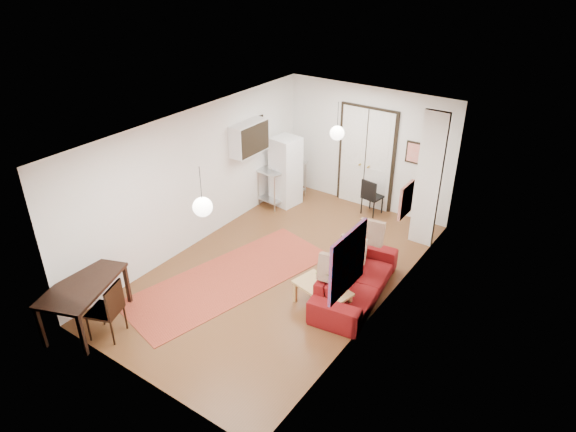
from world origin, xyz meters
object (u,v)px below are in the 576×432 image
Objects in this scene: sofa at (356,280)px; fridge at (286,171)px; kitchen_counter at (282,178)px; dining_chair_far at (109,303)px; coffee_table at (322,290)px; dining_table at (83,288)px; dining_chair_near at (109,303)px; black_side_chair at (374,192)px.

fridge is at bearing 45.57° from sofa.
dining_chair_far reaches higher than kitchen_counter.
sofa is 4.24m from dining_chair_far.
fridge reaches higher than coffee_table.
dining_table is at bearing -99.28° from dining_chair_far.
dining_chair_near reaches higher than dining_table.
fridge is at bearing 88.48° from dining_table.
coffee_table is at bearing 113.65° from dining_chair_near.
fridge reaches higher than kitchen_counter.
dining_chair_far is at bearing 11.60° from dining_table.
dining_table is at bearing -83.52° from fridge.
coffee_table is (-0.30, -0.66, 0.05)m from sofa.
fridge is 5.51m from dining_chair_near.
kitchen_counter reaches higher than coffee_table.
sofa is at bearing 117.19° from dining_chair_near.
fridge is at bearing 133.69° from coffee_table.
coffee_table is 0.66× the size of dining_table.
kitchen_counter is (-3.02, 3.08, 0.22)m from coffee_table.
coffee_table is at bearing -38.31° from fridge.
dining_chair_far is (0.50, -5.56, -0.02)m from kitchen_counter.
sofa reaches higher than coffee_table.
fridge reaches higher than dining_table.
dining_chair_far is 6.49m from black_side_chair.
coffee_table is 1.10× the size of dining_chair_far.
dining_table is 1.89× the size of black_side_chair.
dining_table is at bearing -139.46° from coffee_table.
fridge is at bearing -16.85° from kitchen_counter.
dining_chair_near is at bearing 84.65° from black_side_chair.
black_side_chair is (1.64, 6.28, -0.07)m from dining_chair_far.
fridge is 5.51m from dining_chair_far.
dining_chair_near is at bearing 0.00° from dining_chair_far.
coffee_table is 3.99m from dining_table.
kitchen_counter is 1.44× the size of black_side_chair.
dining_table is (-3.33, -3.25, 0.39)m from sofa.
black_side_chair is (1.64, 6.28, -0.07)m from dining_chair_near.
black_side_chair is at bearing 71.46° from dining_table.
dining_chair_far is (-2.53, -2.48, 0.20)m from coffee_table.
fridge is 1.90× the size of black_side_chair.
sofa is at bearing -29.18° from kitchen_counter.
black_side_chair is (2.14, 6.38, -0.21)m from dining_table.
dining_table reaches higher than sofa.
kitchen_counter is 5.58m from dining_chair_near.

